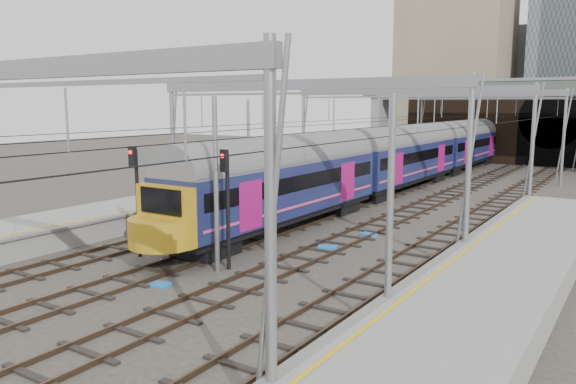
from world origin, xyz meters
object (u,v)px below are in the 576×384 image
Objects in this scene: train_main at (439,149)px; train_second at (353,157)px; signal_near_left at (136,188)px; signal_near_centre at (227,195)px.

train_main is 2.23× the size of train_second.
train_second is 24.36m from signal_near_left.
train_main is at bearing 67.14° from train_second.
train_main is 10.30m from train_second.
signal_near_centre is (2.20, -33.14, 0.50)m from train_main.
signal_near_left is 4.59m from signal_near_centre.
signal_near_left is (1.65, -24.29, 0.68)m from train_second.
signal_near_left reaches higher than train_second.
train_main is 33.22m from signal_near_centre.
train_second is 6.33× the size of signal_near_left.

